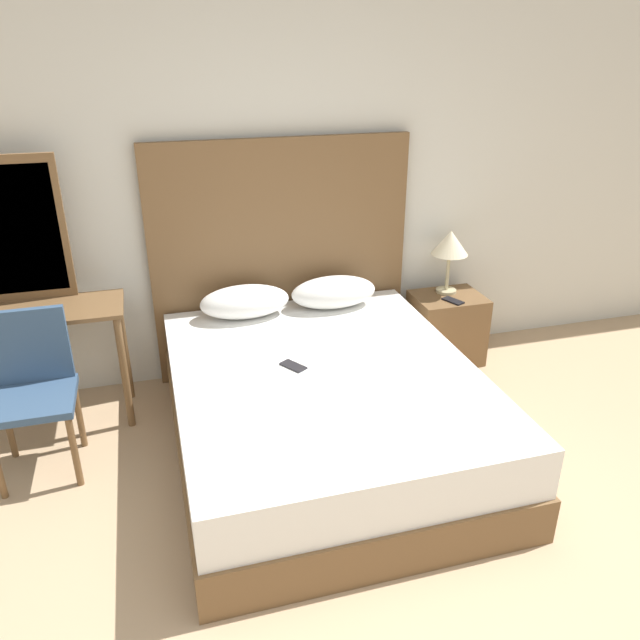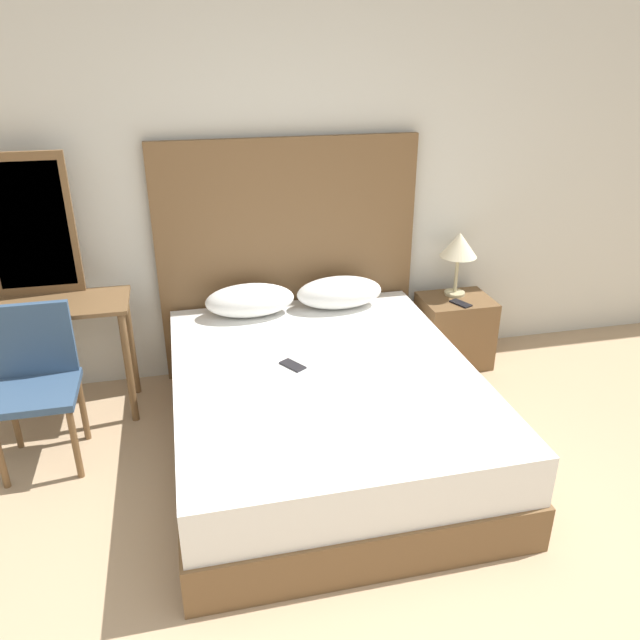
{
  "view_description": "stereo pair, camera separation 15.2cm",
  "coord_description": "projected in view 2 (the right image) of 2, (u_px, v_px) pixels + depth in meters",
  "views": [
    {
      "loc": [
        -0.73,
        -1.19,
        2.17
      ],
      "look_at": [
        0.11,
        1.75,
        0.77
      ],
      "focal_mm": 35.0,
      "sensor_mm": 36.0,
      "label": 1
    },
    {
      "loc": [
        -0.59,
        -1.23,
        2.17
      ],
      "look_at": [
        0.11,
        1.75,
        0.77
      ],
      "focal_mm": 35.0,
      "sensor_mm": 36.0,
      "label": 2
    }
  ],
  "objects": [
    {
      "name": "vanity_desk",
      "position": [
        42.0,
        327.0,
        3.67
      ],
      "size": [
        1.02,
        0.42,
        0.75
      ],
      "color": "brown",
      "rests_on": "ground_plane"
    },
    {
      "name": "pillow_left",
      "position": [
        250.0,
        300.0,
        4.0
      ],
      "size": [
        0.57,
        0.29,
        0.21
      ],
      "color": "white",
      "rests_on": "bed"
    },
    {
      "name": "phone_on_nightstand",
      "position": [
        461.0,
        303.0,
        4.25
      ],
      "size": [
        0.12,
        0.17,
        0.01
      ],
      "color": "black",
      "rests_on": "nightstand"
    },
    {
      "name": "vanity_mirror",
      "position": [
        29.0,
        226.0,
        3.6
      ],
      "size": [
        0.5,
        0.03,
        0.84
      ],
      "color": "brown",
      "rests_on": "vanity_desk"
    },
    {
      "name": "phone_on_bed",
      "position": [
        293.0,
        365.0,
        3.41
      ],
      "size": [
        0.14,
        0.16,
        0.01
      ],
      "color": "#232328",
      "rests_on": "bed"
    },
    {
      "name": "headboard",
      "position": [
        289.0,
        259.0,
        4.18
      ],
      "size": [
        1.73,
        0.05,
        1.6
      ],
      "color": "brown",
      "rests_on": "ground_plane"
    },
    {
      "name": "nightstand",
      "position": [
        454.0,
        331.0,
        4.44
      ],
      "size": [
        0.48,
        0.38,
        0.5
      ],
      "color": "brown",
      "rests_on": "ground_plane"
    },
    {
      "name": "table_lamp",
      "position": [
        459.0,
        247.0,
        4.26
      ],
      "size": [
        0.25,
        0.25,
        0.45
      ],
      "color": "tan",
      "rests_on": "nightstand"
    },
    {
      "name": "wall_back",
      "position": [
        268.0,
        175.0,
        4.0
      ],
      "size": [
        10.0,
        0.06,
        2.7
      ],
      "color": "silver",
      "rests_on": "ground_plane"
    },
    {
      "name": "bed",
      "position": [
        324.0,
        410.0,
        3.49
      ],
      "size": [
        1.64,
        2.02,
        0.52
      ],
      "color": "brown",
      "rests_on": "ground_plane"
    },
    {
      "name": "pillow_right",
      "position": [
        339.0,
        292.0,
        4.12
      ],
      "size": [
        0.57,
        0.29,
        0.21
      ],
      "color": "white",
      "rests_on": "bed"
    },
    {
      "name": "chair",
      "position": [
        36.0,
        375.0,
        3.35
      ],
      "size": [
        0.43,
        0.42,
        0.88
      ],
      "color": "#334C6B",
      "rests_on": "ground_plane"
    }
  ]
}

